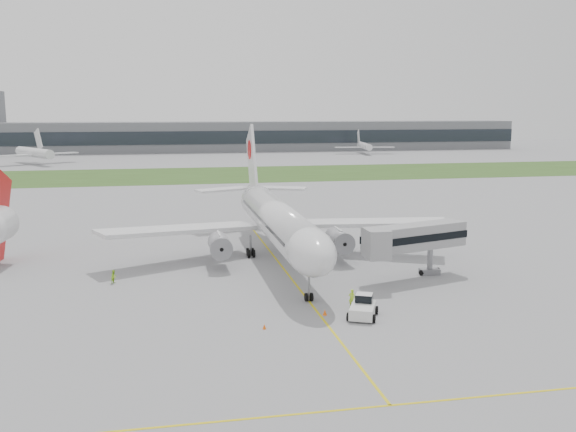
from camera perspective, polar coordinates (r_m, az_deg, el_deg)
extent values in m
plane|color=gray|center=(83.63, -0.48, -4.60)|extent=(600.00, 600.00, 0.00)
cube|color=#30491B|center=(201.27, -6.92, 3.67)|extent=(600.00, 50.00, 0.02)
cube|color=slate|center=(310.31, -8.54, 6.98)|extent=(320.00, 22.00, 14.00)
cube|color=#1E242B|center=(299.34, -8.44, 6.89)|extent=(320.00, 0.60, 6.00)
cylinder|color=silver|center=(86.31, -0.99, -0.35)|extent=(5.00, 38.00, 5.00)
ellipsoid|color=silver|center=(67.58, 1.98, -3.15)|extent=(5.00, 11.00, 5.00)
cube|color=black|center=(66.44, 2.19, -2.58)|extent=(3.20, 1.54, 1.14)
cone|color=silver|center=(107.66, -3.09, 2.05)|extent=(5.00, 10.53, 6.16)
cube|color=silver|center=(87.17, -9.66, -1.19)|extent=(22.13, 13.52, 1.70)
cube|color=silver|center=(91.59, 6.82, -0.60)|extent=(22.13, 13.52, 1.70)
cylinder|color=gray|center=(83.32, -6.10, -2.59)|extent=(2.70, 5.20, 2.70)
cylinder|color=gray|center=(86.19, 4.56, -2.15)|extent=(2.70, 5.20, 2.70)
cube|color=silver|center=(108.59, -3.23, 4.82)|extent=(0.45, 10.90, 12.76)
cylinder|color=#BD0A0B|center=(109.43, -3.31, 5.90)|extent=(0.60, 3.20, 3.20)
cube|color=silver|center=(109.48, -5.87, 2.35)|extent=(9.54, 6.34, 0.35)
cube|color=silver|center=(110.86, -0.71, 2.49)|extent=(9.54, 6.34, 0.35)
cylinder|color=gray|center=(69.05, 1.87, -6.34)|extent=(0.24, 0.24, 3.10)
cylinder|color=black|center=(89.71, -3.33, -3.27)|extent=(1.40, 1.10, 1.10)
cylinder|color=black|center=(90.79, 0.67, -3.10)|extent=(1.40, 1.10, 1.10)
cube|color=silver|center=(64.50, 6.66, -8.32)|extent=(3.77, 4.68, 1.09)
cube|color=silver|center=(65.27, 6.78, -7.27)|extent=(2.10, 2.01, 0.91)
cube|color=black|center=(65.25, 6.78, -7.23)|extent=(2.16, 2.07, 0.77)
cylinder|color=black|center=(66.02, 5.72, -8.17)|extent=(0.63, 0.88, 0.82)
cylinder|color=black|center=(65.78, 7.87, -8.28)|extent=(0.63, 0.88, 0.82)
cylinder|color=black|center=(63.45, 5.39, -8.91)|extent=(0.63, 0.88, 0.82)
cylinder|color=black|center=(63.19, 7.63, -9.03)|extent=(0.63, 0.88, 0.82)
cube|color=gray|center=(78.82, 11.20, -1.83)|extent=(14.11, 7.00, 2.97)
cube|color=black|center=(78.82, 11.20, -1.83)|extent=(14.33, 7.15, 0.89)
cube|color=gray|center=(74.13, 7.87, -2.45)|extent=(2.57, 3.36, 3.36)
cylinder|color=gray|center=(81.77, 12.50, -3.80)|extent=(0.69, 0.69, 3.76)
cube|color=gray|center=(82.14, 12.47, -4.84)|extent=(2.68, 2.04, 0.69)
cylinder|color=black|center=(81.31, 11.78, -4.96)|extent=(0.49, 0.75, 0.69)
cylinder|color=black|center=(82.97, 13.14, -4.72)|extent=(0.49, 0.75, 0.69)
cone|color=#F25A0C|center=(61.03, -2.12, -9.79)|extent=(0.37, 0.37, 0.50)
cone|color=#F25A0C|center=(64.96, 3.30, -8.54)|extent=(0.44, 0.44, 0.60)
imported|color=#C0FE2A|center=(67.60, 5.69, -7.27)|extent=(0.71, 0.48, 1.89)
imported|color=#94D323|center=(78.74, -15.21, -5.23)|extent=(0.95, 1.00, 1.63)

